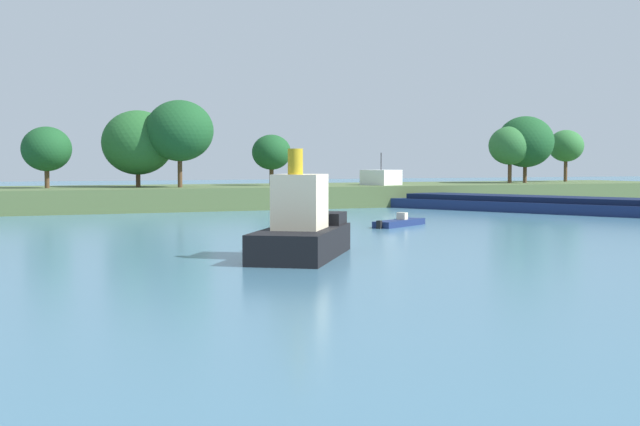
{
  "coord_description": "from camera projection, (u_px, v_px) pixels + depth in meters",
  "views": [
    {
      "loc": [
        -22.93,
        -11.31,
        4.59
      ],
      "look_at": [
        -0.69,
        41.36,
        1.2
      ],
      "focal_mm": 48.68,
      "sensor_mm": 36.0,
      "label": 1
    }
  ],
  "objects": [
    {
      "name": "tugboat",
      "position": [
        302.0,
        229.0,
        41.69
      ],
      "size": [
        7.66,
        9.11,
        5.2
      ],
      "color": "black",
      "rests_on": "ground"
    },
    {
      "name": "cargo_barge",
      "position": [
        517.0,
        202.0,
        80.84
      ],
      "size": [
        22.08,
        36.88,
        5.53
      ],
      "color": "navy",
      "rests_on": "ground"
    },
    {
      "name": "small_motorboat",
      "position": [
        399.0,
        223.0,
        61.78
      ],
      "size": [
        5.36,
        4.2,
        0.95
      ],
      "color": "navy",
      "rests_on": "ground"
    },
    {
      "name": "treeline_island",
      "position": [
        348.0,
        178.0,
        92.87
      ],
      "size": [
        76.47,
        15.52,
        10.45
      ],
      "color": "#4C6038",
      "rests_on": "ground"
    }
  ]
}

